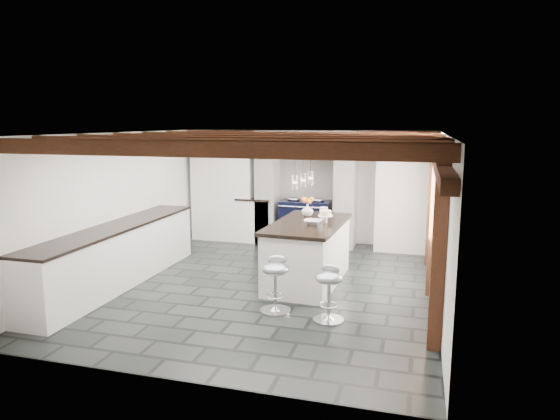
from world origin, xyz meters
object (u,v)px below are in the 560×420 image
(range_cooker, at_px, (305,222))
(bar_stool_near, at_px, (329,287))
(bar_stool_far, at_px, (275,278))
(kitchen_island, at_px, (308,252))

(range_cooker, xyz_separation_m, bar_stool_near, (1.17, -3.82, -0.02))
(range_cooker, distance_m, bar_stool_near, 4.00)
(bar_stool_far, bearing_deg, range_cooker, 86.49)
(kitchen_island, xyz_separation_m, bar_stool_near, (0.58, -1.41, -0.04))
(range_cooker, height_order, kitchen_island, kitchen_island)
(range_cooker, relative_size, bar_stool_far, 1.34)
(bar_stool_far, bearing_deg, kitchen_island, 73.26)
(kitchen_island, height_order, bar_stool_far, kitchen_island)
(range_cooker, relative_size, bar_stool_near, 1.39)
(range_cooker, xyz_separation_m, bar_stool_far, (0.44, -3.70, -0.00))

